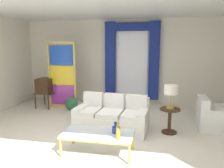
{
  "coord_description": "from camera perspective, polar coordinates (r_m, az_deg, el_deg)",
  "views": [
    {
      "loc": [
        1.17,
        -4.7,
        2.03
      ],
      "look_at": [
        0.05,
        0.9,
        1.05
      ],
      "focal_mm": 34.67,
      "sensor_mm": 36.0,
      "label": 1
    }
  ],
  "objects": [
    {
      "name": "vintage_tv",
      "position": [
        7.63,
        -17.11,
        -0.54
      ],
      "size": [
        0.62,
        0.62,
        1.35
      ],
      "color": "#382314",
      "rests_on": "ground"
    },
    {
      "name": "ground_plane",
      "position": [
        5.26,
        -2.49,
        -13.0
      ],
      "size": [
        16.0,
        16.0,
        0.0
      ],
      "primitive_type": "plane",
      "color": "silver"
    },
    {
      "name": "peacock_figurine",
      "position": [
        7.1,
        -10.99,
        -5.24
      ],
      "size": [
        0.44,
        0.6,
        0.5
      ],
      "color": "beige",
      "rests_on": "ground"
    },
    {
      "name": "curtained_window",
      "position": [
        7.65,
        5.26,
        7.51
      ],
      "size": [
        2.0,
        0.17,
        2.7
      ],
      "color": "white",
      "rests_on": "ground"
    },
    {
      "name": "bottle_blue_decanter",
      "position": [
        3.91,
        1.61,
        -12.55
      ],
      "size": [
        0.08,
        0.08,
        0.34
      ],
      "color": "gold",
      "rests_on": "coffee_table"
    },
    {
      "name": "bottle_crystal_tall",
      "position": [
        4.2,
        0.95,
        -11.8
      ],
      "size": [
        0.14,
        0.14,
        0.23
      ],
      "color": "navy",
      "rests_on": "coffee_table"
    },
    {
      "name": "wall_rear",
      "position": [
        7.87,
        2.8,
        5.84
      ],
      "size": [
        8.0,
        0.12,
        3.0
      ],
      "primitive_type": "cube",
      "color": "silver",
      "rests_on": "ground"
    },
    {
      "name": "couch_white_long",
      "position": [
        5.48,
        0.14,
        -8.61
      ],
      "size": [
        1.83,
        1.08,
        0.86
      ],
      "color": "white",
      "rests_on": "ground"
    },
    {
      "name": "stained_glass_divider",
      "position": [
        7.35,
        -13.05,
        1.87
      ],
      "size": [
        0.95,
        0.05,
        2.2
      ],
      "color": "gold",
      "rests_on": "ground"
    },
    {
      "name": "round_side_table",
      "position": [
        5.38,
        14.96,
        -8.76
      ],
      "size": [
        0.48,
        0.48,
        0.59
      ],
      "color": "#382314",
      "rests_on": "ground"
    },
    {
      "name": "ceiling_slab",
      "position": [
        5.72,
        -0.68,
        19.7
      ],
      "size": [
        8.0,
        7.6,
        0.04
      ],
      "primitive_type": "cube",
      "color": "white"
    },
    {
      "name": "armchair_white",
      "position": [
        6.0,
        25.05,
        -8.1
      ],
      "size": [
        0.86,
        0.86,
        0.8
      ],
      "color": "white",
      "rests_on": "ground"
    },
    {
      "name": "coffee_table",
      "position": [
        4.25,
        -3.69,
        -13.16
      ],
      "size": [
        1.36,
        0.69,
        0.41
      ],
      "color": "silver",
      "rests_on": "ground"
    },
    {
      "name": "table_lamp_brass",
      "position": [
        5.21,
        15.28,
        -1.71
      ],
      "size": [
        0.32,
        0.32,
        0.57
      ],
      "color": "#B29338",
      "rests_on": "round_side_table"
    }
  ]
}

